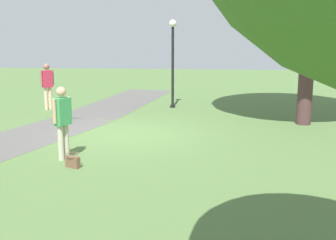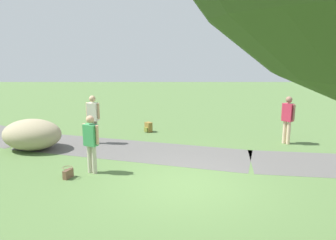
{
  "view_description": "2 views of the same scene",
  "coord_description": "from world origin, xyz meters",
  "px_view_note": "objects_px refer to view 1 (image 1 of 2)",
  "views": [
    {
      "loc": [
        11.6,
        2.42,
        2.75
      ],
      "look_at": [
        1.92,
        1.38,
        0.82
      ],
      "focal_mm": 45.72,
      "sensor_mm": 36.0,
      "label": 1
    },
    {
      "loc": [
        0.49,
        8.31,
        3.58
      ],
      "look_at": [
        0.49,
        -1.24,
        1.45
      ],
      "focal_mm": 37.14,
      "sensor_mm": 36.0,
      "label": 2
    }
  ],
  "objects_px": {
    "woman_with_handbag": "(62,118)",
    "passerby_on_path": "(47,83)",
    "lamp_post": "(173,54)",
    "handbag_on_grass": "(73,161)"
  },
  "relations": [
    {
      "from": "lamp_post",
      "to": "passerby_on_path",
      "type": "height_order",
      "value": "lamp_post"
    },
    {
      "from": "woman_with_handbag",
      "to": "handbag_on_grass",
      "type": "relative_size",
      "value": 4.61
    },
    {
      "from": "lamp_post",
      "to": "handbag_on_grass",
      "type": "height_order",
      "value": "lamp_post"
    },
    {
      "from": "lamp_post",
      "to": "handbag_on_grass",
      "type": "distance_m",
      "value": 8.24
    },
    {
      "from": "woman_with_handbag",
      "to": "handbag_on_grass",
      "type": "height_order",
      "value": "woman_with_handbag"
    },
    {
      "from": "woman_with_handbag",
      "to": "passerby_on_path",
      "type": "height_order",
      "value": "passerby_on_path"
    },
    {
      "from": "handbag_on_grass",
      "to": "passerby_on_path",
      "type": "bearing_deg",
      "value": -154.8
    },
    {
      "from": "lamp_post",
      "to": "woman_with_handbag",
      "type": "height_order",
      "value": "lamp_post"
    },
    {
      "from": "lamp_post",
      "to": "handbag_on_grass",
      "type": "bearing_deg",
      "value": -9.72
    },
    {
      "from": "woman_with_handbag",
      "to": "lamp_post",
      "type": "bearing_deg",
      "value": 166.57
    }
  ]
}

